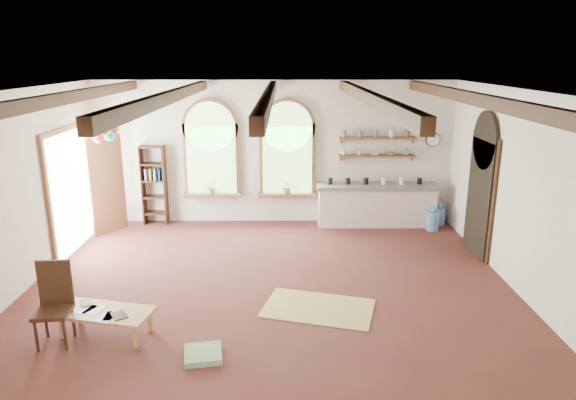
{
  "coord_description": "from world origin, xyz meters",
  "views": [
    {
      "loc": [
        0.25,
        -7.88,
        3.7
      ],
      "look_at": [
        0.3,
        0.6,
        1.31
      ],
      "focal_mm": 32.0,
      "sensor_mm": 36.0,
      "label": 1
    }
  ],
  "objects_px": {
    "coffee_table": "(106,314)",
    "balloon_cluster": "(101,128)",
    "kitchen_counter": "(376,204)",
    "side_chair": "(55,321)"
  },
  "relations": [
    {
      "from": "coffee_table",
      "to": "balloon_cluster",
      "type": "distance_m",
      "value": 4.53
    },
    {
      "from": "balloon_cluster",
      "to": "kitchen_counter",
      "type": "bearing_deg",
      "value": 8.93
    },
    {
      "from": "balloon_cluster",
      "to": "side_chair",
      "type": "bearing_deg",
      "value": -81.54
    },
    {
      "from": "coffee_table",
      "to": "kitchen_counter",
      "type": "bearing_deg",
      "value": 46.67
    },
    {
      "from": "side_chair",
      "to": "kitchen_counter",
      "type": "bearing_deg",
      "value": 44.23
    },
    {
      "from": "coffee_table",
      "to": "side_chair",
      "type": "relative_size",
      "value": 1.22
    },
    {
      "from": "kitchen_counter",
      "to": "side_chair",
      "type": "xyz_separation_m",
      "value": [
        -5.1,
        -4.97,
        -0.15
      ]
    },
    {
      "from": "side_chair",
      "to": "balloon_cluster",
      "type": "height_order",
      "value": "balloon_cluster"
    },
    {
      "from": "coffee_table",
      "to": "balloon_cluster",
      "type": "relative_size",
      "value": 1.2
    },
    {
      "from": "side_chair",
      "to": "coffee_table",
      "type": "bearing_deg",
      "value": 18.0
    }
  ]
}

